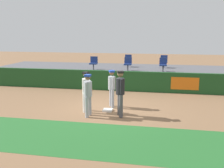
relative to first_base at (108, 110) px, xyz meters
The scene contains 14 objects.
ground_plane 0.18m from the first_base, 70.01° to the left, with size 60.00×60.00×0.00m, color #846042.
grass_foreground_strip 2.99m from the first_base, 88.84° to the right, with size 18.00×2.80×0.01m, color #26662B.
first_base is the anchor object (origin of this frame).
player_fielder_home 1.32m from the first_base, 166.15° to the right, with size 0.44×0.51×1.73m.
player_runner_visitor 1.14m from the first_base, 85.14° to the left, with size 0.43×0.44×1.69m.
player_coach_visitor 1.42m from the first_base, 127.27° to the right, with size 0.36×0.48×1.72m.
player_umpire 1.34m from the first_base, 41.72° to the right, with size 0.46×0.50×1.87m.
field_wall 4.08m from the first_base, 88.90° to the left, with size 18.00×0.26×1.15m.
bleacher_platform 6.63m from the first_base, 89.48° to the left, with size 18.00×4.80×0.98m, color #59595E.
seat_back_right 7.80m from the first_base, 71.76° to the left, with size 0.47×0.44×0.84m.
seat_front_right 6.12m from the first_base, 66.95° to the left, with size 0.45×0.44×0.84m.
seat_front_left 6.02m from the first_base, 110.55° to the left, with size 0.47×0.44×0.84m.
seat_front_center 5.66m from the first_base, 88.28° to the left, with size 0.46×0.44×0.84m.
seat_back_center 7.42m from the first_base, 90.39° to the left, with size 0.46×0.44×0.84m.
Camera 1 is at (2.12, -10.68, 3.38)m, focal length 41.36 mm.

